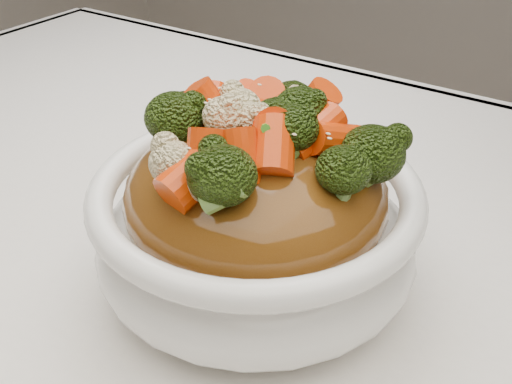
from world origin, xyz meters
The scene contains 8 objects.
tablecloth centered at (0.00, 0.00, 0.73)m, with size 1.20×0.80×0.04m, color white.
bowl centered at (0.05, -0.02, 0.79)m, with size 0.22×0.22×0.09m, color white, non-canonical shape.
sauce_base centered at (0.05, -0.02, 0.82)m, with size 0.18×0.18×0.10m, color #5B330F.
carrots centered at (0.05, -0.02, 0.89)m, with size 0.18×0.18×0.05m, color red, non-canonical shape.
broccoli centered at (0.05, -0.02, 0.89)m, with size 0.18×0.18×0.05m, color black, non-canonical shape.
cauliflower centered at (0.05, -0.02, 0.89)m, with size 0.18×0.18×0.04m, color beige, non-canonical shape.
scallions centered at (0.05, -0.02, 0.89)m, with size 0.13×0.13×0.02m, color #3D8A1F, non-canonical shape.
sesame_seeds centered at (0.05, -0.02, 0.89)m, with size 0.16×0.16×0.01m, color beige, non-canonical shape.
Camera 1 is at (0.23, -0.30, 1.04)m, focal length 42.00 mm.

